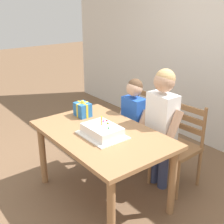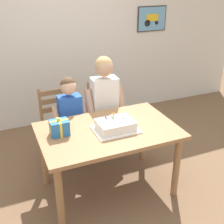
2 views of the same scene
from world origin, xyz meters
name	(u,v)px [view 1 (image 1 of 2)]	position (x,y,z in m)	size (l,w,h in m)	color
ground_plane	(103,196)	(0.00, 0.00, 0.00)	(20.00, 20.00, 0.00)	brown
back_wall	(222,53)	(0.01, 1.89, 1.30)	(6.40, 0.11, 2.60)	silver
dining_table	(102,142)	(0.00, 0.00, 0.64)	(1.39, 0.88, 0.74)	#9E7047
birthday_cake	(102,131)	(0.06, -0.04, 0.79)	(0.44, 0.34, 0.19)	white
gift_box_red_large	(83,109)	(-0.47, 0.09, 0.82)	(0.18, 0.14, 0.19)	#286BB7
chair_left	(139,127)	(-0.31, 0.80, 0.47)	(0.44, 0.44, 0.92)	#996B42
chair_right	(179,146)	(0.31, 0.80, 0.47)	(0.44, 0.44, 0.92)	#996B42
child_older	(162,118)	(0.21, 0.62, 0.80)	(0.48, 0.28, 1.32)	#38426B
child_younger	(134,116)	(-0.23, 0.62, 0.68)	(0.41, 0.23, 1.13)	#38426B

